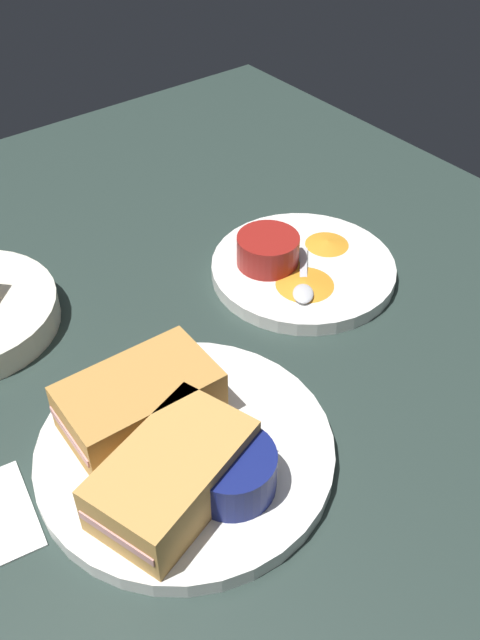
{
  "coord_description": "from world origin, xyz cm",
  "views": [
    {
      "loc": [
        -22.26,
        -41.97,
        48.26
      ],
      "look_at": [
        9.18,
        -1.52,
        3.0
      ],
      "focal_mm": 39.11,
      "sensor_mm": 36.0,
      "label": 1
    }
  ],
  "objects_px": {
    "sandwich_half_far": "(173,475)",
    "ramekin_light_gravy": "(268,249)",
    "sandwich_half_near": "(140,400)",
    "spoon_by_dark_ramekin": "(173,455)",
    "spoon_by_gravy_ramekin": "(303,286)",
    "plate_sandwich_main": "(186,451)",
    "ramekin_dark_sauce": "(232,469)",
    "plate_chips_companion": "(303,269)"
  },
  "relations": [
    {
      "from": "spoon_by_gravy_ramekin",
      "to": "ramekin_light_gravy",
      "type": "bearing_deg",
      "value": 90.37
    },
    {
      "from": "plate_sandwich_main",
      "to": "spoon_by_dark_ramekin",
      "type": "relative_size",
      "value": 2.62
    },
    {
      "from": "sandwich_half_far",
      "to": "plate_chips_companion",
      "type": "relative_size",
      "value": 0.72
    },
    {
      "from": "plate_sandwich_main",
      "to": "spoon_by_dark_ramekin",
      "type": "distance_m",
      "value": 0.02
    },
    {
      "from": "sandwich_half_near",
      "to": "ramekin_light_gravy",
      "type": "bearing_deg",
      "value": 25.16
    },
    {
      "from": "plate_sandwich_main",
      "to": "sandwich_half_near",
      "type": "height_order",
      "value": "sandwich_half_near"
    },
    {
      "from": "plate_chips_companion",
      "to": "ramekin_light_gravy",
      "type": "distance_m",
      "value": 0.05
    },
    {
      "from": "spoon_by_dark_ramekin",
      "to": "ramekin_light_gravy",
      "type": "height_order",
      "value": "ramekin_light_gravy"
    },
    {
      "from": "sandwich_half_far",
      "to": "plate_chips_companion",
      "type": "distance_m",
      "value": 0.33
    },
    {
      "from": "ramekin_dark_sauce",
      "to": "spoon_by_dark_ramekin",
      "type": "relative_size",
      "value": 0.73
    },
    {
      "from": "spoon_by_dark_ramekin",
      "to": "plate_chips_companion",
      "type": "xyz_separation_m",
      "value": [
        0.26,
        0.13,
        -0.01
      ]
    },
    {
      "from": "sandwich_half_near",
      "to": "spoon_by_gravy_ramekin",
      "type": "relative_size",
      "value": 1.63
    },
    {
      "from": "ramekin_dark_sauce",
      "to": "spoon_by_gravy_ramekin",
      "type": "bearing_deg",
      "value": 35.72
    },
    {
      "from": "sandwich_half_far",
      "to": "ramekin_dark_sauce",
      "type": "bearing_deg",
      "value": -28.48
    },
    {
      "from": "sandwich_half_far",
      "to": "plate_sandwich_main",
      "type": "bearing_deg",
      "value": 46.04
    },
    {
      "from": "sandwich_half_near",
      "to": "spoon_by_dark_ramekin",
      "type": "xyz_separation_m",
      "value": [
        -0.0,
        -0.05,
        -0.02
      ]
    },
    {
      "from": "ramekin_dark_sauce",
      "to": "sandwich_half_near",
      "type": "bearing_deg",
      "value": 101.16
    },
    {
      "from": "sandwich_half_near",
      "to": "ramekin_dark_sauce",
      "type": "relative_size",
      "value": 1.91
    },
    {
      "from": "ramekin_dark_sauce",
      "to": "spoon_by_dark_ramekin",
      "type": "bearing_deg",
      "value": 113.22
    },
    {
      "from": "ramekin_dark_sauce",
      "to": "ramekin_light_gravy",
      "type": "xyz_separation_m",
      "value": [
        0.21,
        0.21,
        -0.0
      ]
    },
    {
      "from": "ramekin_dark_sauce",
      "to": "plate_sandwich_main",
      "type": "bearing_deg",
      "value": 97.04
    },
    {
      "from": "plate_chips_companion",
      "to": "ramekin_light_gravy",
      "type": "relative_size",
      "value": 2.97
    },
    {
      "from": "plate_chips_companion",
      "to": "sandwich_half_near",
      "type": "bearing_deg",
      "value": -162.45
    },
    {
      "from": "spoon_by_dark_ramekin",
      "to": "spoon_by_gravy_ramekin",
      "type": "relative_size",
      "value": 1.16
    },
    {
      "from": "spoon_by_dark_ramekin",
      "to": "sandwich_half_near",
      "type": "bearing_deg",
      "value": 87.98
    },
    {
      "from": "plate_chips_companion",
      "to": "ramekin_light_gravy",
      "type": "xyz_separation_m",
      "value": [
        -0.03,
        0.03,
        0.03
      ]
    },
    {
      "from": "plate_sandwich_main",
      "to": "ramekin_light_gravy",
      "type": "height_order",
      "value": "ramekin_light_gravy"
    },
    {
      "from": "sandwich_half_far",
      "to": "ramekin_light_gravy",
      "type": "xyz_separation_m",
      "value": [
        0.25,
        0.19,
        -0.01
      ]
    },
    {
      "from": "plate_sandwich_main",
      "to": "spoon_by_gravy_ramekin",
      "type": "height_order",
      "value": "spoon_by_gravy_ramekin"
    },
    {
      "from": "ramekin_dark_sauce",
      "to": "spoon_by_gravy_ramekin",
      "type": "relative_size",
      "value": 0.85
    },
    {
      "from": "sandwich_half_near",
      "to": "spoon_by_gravy_ramekin",
      "type": "distance_m",
      "value": 0.24
    },
    {
      "from": "sandwich_half_near",
      "to": "plate_chips_companion",
      "type": "relative_size",
      "value": 0.66
    },
    {
      "from": "plate_chips_companion",
      "to": "spoon_by_gravy_ramekin",
      "type": "xyz_separation_m",
      "value": [
        -0.03,
        -0.03,
        0.01
      ]
    },
    {
      "from": "plate_sandwich_main",
      "to": "sandwich_half_far",
      "type": "bearing_deg",
      "value": -133.96
    },
    {
      "from": "sandwich_half_far",
      "to": "ramekin_light_gravy",
      "type": "bearing_deg",
      "value": 37.0
    },
    {
      "from": "sandwich_half_far",
      "to": "ramekin_light_gravy",
      "type": "relative_size",
      "value": 2.14
    },
    {
      "from": "ramekin_dark_sauce",
      "to": "sandwich_half_far",
      "type": "bearing_deg",
      "value": 151.52
    },
    {
      "from": "plate_sandwich_main",
      "to": "spoon_by_gravy_ramekin",
      "type": "bearing_deg",
      "value": 23.63
    },
    {
      "from": "sandwich_half_near",
      "to": "ramekin_dark_sauce",
      "type": "height_order",
      "value": "sandwich_half_near"
    },
    {
      "from": "spoon_by_dark_ramekin",
      "to": "plate_chips_companion",
      "type": "distance_m",
      "value": 0.3
    },
    {
      "from": "sandwich_half_near",
      "to": "spoon_by_dark_ramekin",
      "type": "distance_m",
      "value": 0.06
    },
    {
      "from": "plate_sandwich_main",
      "to": "sandwich_half_far",
      "type": "distance_m",
      "value": 0.06
    }
  ]
}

